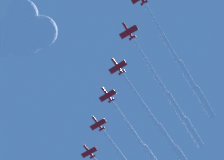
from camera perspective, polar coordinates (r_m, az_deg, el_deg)
jet_lead at (r=192.87m, az=10.52°, el=0.26°), size 37.85×67.63×3.78m
jet_port_inner at (r=199.44m, az=9.00°, el=-4.00°), size 38.56×68.82×3.73m
jet_starboard_inner at (r=204.65m, az=7.74°, el=-8.07°), size 39.85×68.31×3.78m
jet_port_mid at (r=213.74m, az=5.73°, el=-10.78°), size 37.49×65.21×3.74m
cloud_puff at (r=180.75m, az=-12.37°, el=6.51°), size 32.53×24.46×22.35m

